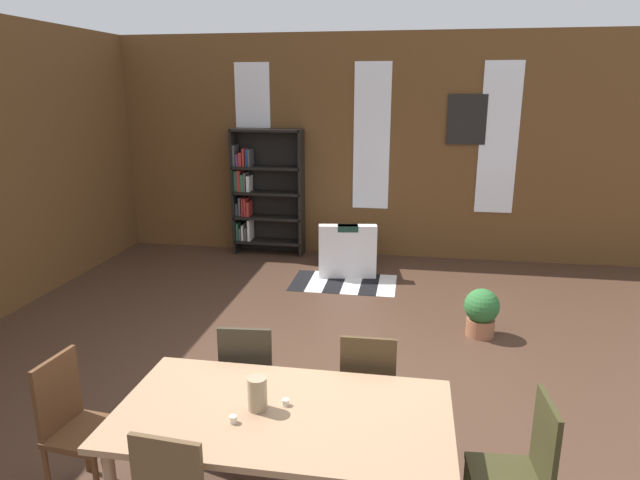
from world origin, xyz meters
name	(u,v)px	position (x,y,z in m)	size (l,w,h in m)	color
ground_plane	(328,394)	(0.00, 0.00, 0.00)	(11.08, 11.08, 0.00)	#472F22
back_wall_brick	(372,148)	(0.00, 4.32, 1.69)	(8.93, 0.12, 3.37)	brown
window_pane_0	(254,135)	(-1.85, 4.25, 1.85)	(0.55, 0.02, 2.19)	white
window_pane_1	(372,137)	(0.00, 4.25, 1.85)	(0.55, 0.02, 2.19)	white
window_pane_2	(499,139)	(1.85, 4.25, 1.85)	(0.55, 0.02, 2.19)	white
dining_table	(283,422)	(-0.04, -1.47, 0.67)	(1.96, 1.04, 0.74)	#A17A59
vase_on_table	(257,393)	(-0.19, -1.47, 0.85)	(0.11, 0.11, 0.20)	#998466
tealight_candle_0	(233,419)	(-0.29, -1.62, 0.77)	(0.04, 0.04, 0.04)	silver
tealight_candle_1	(285,402)	(-0.04, -1.40, 0.76)	(0.04, 0.04, 0.04)	silver
dining_chair_head_right	(521,471)	(1.31, -1.46, 0.51)	(0.43, 0.43, 0.95)	#353219
dining_chair_far_left	(249,377)	(-0.48, -0.72, 0.51)	(0.43, 0.43, 0.95)	#342D21
dining_chair_far_right	(368,388)	(0.40, -0.72, 0.51)	(0.41, 0.41, 0.95)	#47341F
dining_chair_head_left	(76,423)	(-1.39, -1.46, 0.51)	(0.44, 0.44, 0.95)	#55331C
bookshelf_tall	(263,192)	(-1.68, 4.07, 1.00)	(1.11, 0.33, 1.97)	black
armchair_white	(347,252)	(-0.25, 3.36, 0.28)	(0.91, 0.91, 0.75)	silver
potted_plant_by_shelf	(481,311)	(1.43, 1.45, 0.28)	(0.37, 0.37, 0.52)	#9E6042
striped_rug	(344,283)	(-0.23, 2.84, 0.00)	(1.41, 0.87, 0.01)	black
framed_picture	(467,119)	(1.38, 4.25, 2.13)	(0.56, 0.03, 0.72)	black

